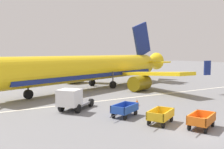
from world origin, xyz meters
name	(u,v)px	position (x,y,z in m)	size (l,w,h in m)	color
ground_plane	(199,132)	(0.00, 0.00, 0.00)	(220.00, 220.00, 0.00)	slate
apron_stripe	(106,100)	(0.00, 13.07, 0.01)	(120.00, 0.36, 0.01)	silver
airplane	(96,68)	(3.55, 22.44, 3.05)	(36.57, 29.76, 11.34)	yellow
baggage_cart_third_in_row	(201,120)	(0.73, 0.41, 0.60)	(3.56, 2.27, 1.07)	orange
baggage_cart_fourth_in_row	(161,116)	(-0.95, 2.86, 0.60)	(3.48, 2.41, 1.07)	gold
baggage_cart_far_end	(125,110)	(-2.13, 6.04, 0.60)	(3.51, 2.37, 1.07)	#234CB2
service_truck_beside_carts	(72,99)	(-5.21, 10.28, 1.10)	(4.59, 4.25, 2.10)	slate
traffic_cone_near_plane	(137,102)	(1.49, 9.14, 0.32)	(0.48, 0.48, 0.63)	orange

